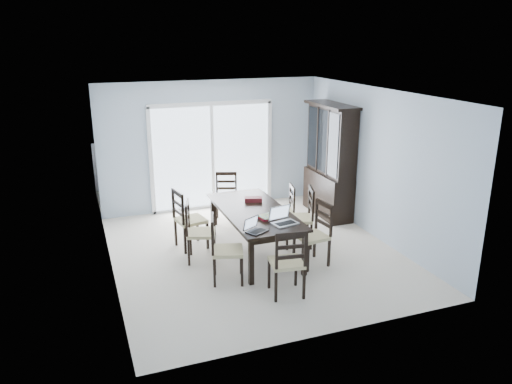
% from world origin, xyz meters
% --- Properties ---
extents(floor, '(5.00, 5.00, 0.00)m').
position_xyz_m(floor, '(0.00, 0.00, 0.00)').
color(floor, beige).
rests_on(floor, ground).
extents(ceiling, '(5.00, 5.00, 0.00)m').
position_xyz_m(ceiling, '(0.00, 0.00, 2.60)').
color(ceiling, white).
rests_on(ceiling, back_wall).
extents(back_wall, '(4.50, 0.02, 2.60)m').
position_xyz_m(back_wall, '(0.00, 2.50, 1.30)').
color(back_wall, '#ACBDCD').
rests_on(back_wall, floor).
extents(wall_left, '(0.02, 5.00, 2.60)m').
position_xyz_m(wall_left, '(-2.25, 0.00, 1.30)').
color(wall_left, '#ACBDCD').
rests_on(wall_left, floor).
extents(wall_right, '(0.02, 5.00, 2.60)m').
position_xyz_m(wall_right, '(2.25, 0.00, 1.30)').
color(wall_right, '#ACBDCD').
rests_on(wall_right, floor).
extents(balcony, '(4.50, 2.00, 0.10)m').
position_xyz_m(balcony, '(0.00, 3.50, -0.05)').
color(balcony, gray).
rests_on(balcony, ground).
extents(railing, '(4.50, 0.06, 1.10)m').
position_xyz_m(railing, '(0.00, 4.50, 0.55)').
color(railing, '#99999E').
rests_on(railing, balcony).
extents(dining_table, '(1.00, 2.20, 0.75)m').
position_xyz_m(dining_table, '(0.00, 0.00, 0.67)').
color(dining_table, black).
rests_on(dining_table, floor).
extents(china_hutch, '(0.50, 1.38, 2.20)m').
position_xyz_m(china_hutch, '(2.02, 1.25, 1.07)').
color(china_hutch, black).
rests_on(china_hutch, floor).
extents(sliding_door, '(2.52, 0.05, 2.18)m').
position_xyz_m(sliding_door, '(0.00, 2.48, 1.09)').
color(sliding_door, silver).
rests_on(sliding_door, floor).
extents(chair_left_near, '(0.55, 0.54, 1.15)m').
position_xyz_m(chair_left_near, '(-0.79, -0.74, 0.61)').
color(chair_left_near, black).
rests_on(chair_left_near, floor).
extents(chair_left_mid, '(0.55, 0.54, 1.13)m').
position_xyz_m(chair_left_mid, '(-0.97, 0.07, 0.60)').
color(chair_left_mid, black).
rests_on(chair_left_mid, floor).
extents(chair_left_far, '(0.53, 0.52, 1.19)m').
position_xyz_m(chair_left_far, '(-1.01, 0.58, 0.63)').
color(chair_left_far, black).
rests_on(chair_left_far, floor).
extents(chair_right_near, '(0.50, 0.49, 1.15)m').
position_xyz_m(chair_right_near, '(0.78, -0.69, 0.61)').
color(chair_right_near, black).
rests_on(chair_right_near, floor).
extents(chair_right_mid, '(0.57, 0.56, 1.18)m').
position_xyz_m(chair_right_mid, '(0.90, 0.02, 0.62)').
color(chair_right_mid, black).
rests_on(chair_right_mid, floor).
extents(chair_right_far, '(0.47, 0.46, 1.02)m').
position_xyz_m(chair_right_far, '(0.84, 0.64, 0.54)').
color(chair_right_far, black).
rests_on(chair_right_far, floor).
extents(chair_end_near, '(0.49, 0.50, 1.15)m').
position_xyz_m(chair_end_near, '(-0.07, -1.52, 0.61)').
color(chair_end_near, black).
rests_on(chair_end_near, floor).
extents(chair_end_far, '(0.52, 0.53, 1.08)m').
position_xyz_m(chair_end_far, '(0.03, 1.64, 0.57)').
color(chair_end_far, black).
rests_on(chair_end_far, floor).
extents(laptop_dark, '(0.35, 0.32, 0.20)m').
position_xyz_m(laptop_dark, '(-0.29, -0.89, 0.80)').
color(laptop_dark, black).
rests_on(laptop_dark, dining_table).
extents(laptop_silver, '(0.41, 0.32, 0.25)m').
position_xyz_m(laptop_silver, '(0.21, -0.74, 0.81)').
color(laptop_silver, '#B1B1B3').
rests_on(laptop_silver, dining_table).
extents(book_stack, '(0.33, 0.29, 0.05)m').
position_xyz_m(book_stack, '(0.06, -0.43, 0.77)').
color(book_stack, maroon).
rests_on(book_stack, dining_table).
extents(cell_phone, '(0.13, 0.08, 0.01)m').
position_xyz_m(cell_phone, '(0.11, -0.78, 0.76)').
color(cell_phone, black).
rests_on(cell_phone, dining_table).
extents(game_box, '(0.32, 0.22, 0.07)m').
position_xyz_m(game_box, '(0.13, 0.41, 0.79)').
color(game_box, '#4D0F1D').
rests_on(game_box, dining_table).
extents(hot_tub, '(1.98, 1.80, 0.96)m').
position_xyz_m(hot_tub, '(-0.25, 3.44, 0.48)').
color(hot_tub, maroon).
rests_on(hot_tub, balcony).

